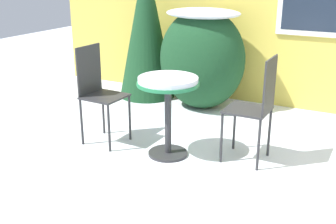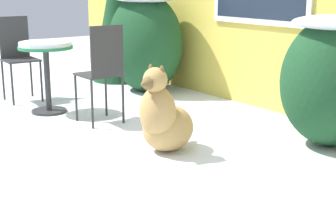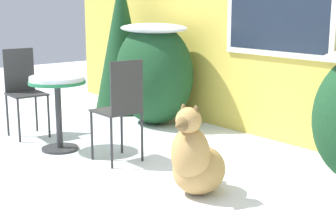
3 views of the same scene
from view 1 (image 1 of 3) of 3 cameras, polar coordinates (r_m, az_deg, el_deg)
ground_plane at (r=3.48m, az=17.25°, el=-10.89°), size 16.00×16.00×0.00m
shrub_left at (r=5.19m, az=4.63°, el=7.52°), size 1.07×0.86×1.23m
evergreen_bush at (r=5.63m, az=-2.94°, el=11.39°), size 0.75×0.75×1.86m
patio_table at (r=3.80m, az=0.00°, el=2.46°), size 0.56×0.56×0.76m
patio_chair_near_table at (r=3.78m, az=11.82°, el=0.96°), size 0.38×0.38×0.97m
patio_chair_far_side at (r=4.20m, az=-9.38°, el=2.98°), size 0.39×0.39×0.97m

